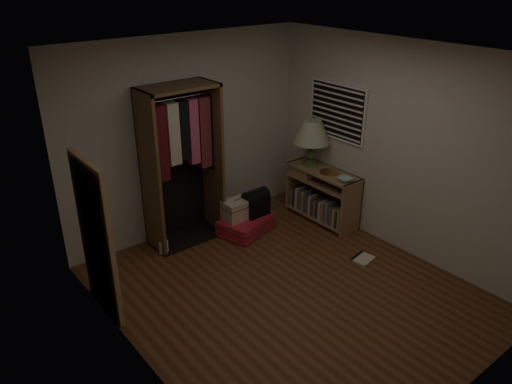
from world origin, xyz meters
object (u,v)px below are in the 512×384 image
floor_mirror (97,239)px  black_bag (256,202)px  train_case (238,209)px  white_jug (164,246)px  console_bookshelf (320,193)px  table_lamp (312,133)px  open_wardrobe (182,151)px  pink_suitcase (246,225)px

floor_mirror → black_bag: (2.33, 0.36, -0.44)m
train_case → white_jug: (-1.04, 0.17, -0.27)m
console_bookshelf → black_bag: console_bookshelf is taller
floor_mirror → table_lamp: bearing=4.8°
open_wardrobe → pink_suitcase: bearing=-30.6°
open_wardrobe → pink_suitcase: open_wardrobe is taller
console_bookshelf → train_case: console_bookshelf is taller
open_wardrobe → white_jug: size_ratio=9.95×
console_bookshelf → floor_mirror: size_ratio=0.66×
train_case → black_bag: size_ratio=1.07×
black_bag → table_lamp: bearing=-6.7°
table_lamp → white_jug: size_ratio=3.14×
train_case → white_jug: 1.09m
floor_mirror → train_case: (2.07, 0.43, -0.49)m
console_bookshelf → train_case: 1.23m
train_case → console_bookshelf: bearing=-18.7°
floor_mirror → black_bag: floor_mirror is taller
open_wardrobe → white_jug: bearing=-159.4°
pink_suitcase → open_wardrobe: bearing=133.4°
floor_mirror → white_jug: (1.03, 0.60, -0.76)m
floor_mirror → train_case: floor_mirror is taller
train_case → table_lamp: 1.47m
open_wardrobe → black_bag: size_ratio=5.52×
floor_mirror → pink_suitcase: (2.16, 0.37, -0.74)m
black_bag → table_lamp: table_lamp is taller
pink_suitcase → table_lamp: bearing=-21.3°
console_bookshelf → train_case: bearing=162.0°
console_bookshelf → white_jug: 2.30m
white_jug → console_bookshelf: bearing=-14.0°
floor_mirror → train_case: 2.17m
console_bookshelf → floor_mirror: bearing=-179.2°
console_bookshelf → open_wardrobe: bearing=157.6°
pink_suitcase → console_bookshelf: bearing=-32.7°
table_lamp → floor_mirror: bearing=-175.2°
black_bag → floor_mirror: bearing=-172.5°
open_wardrobe → table_lamp: open_wardrobe is taller
console_bookshelf → pink_suitcase: console_bookshelf is taller
black_bag → train_case: bearing=163.7°
console_bookshelf → pink_suitcase: 1.16m
table_lamp → console_bookshelf: bearing=-91.6°
floor_mirror → pink_suitcase: bearing=9.7°
console_bookshelf → floor_mirror: floor_mirror is taller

